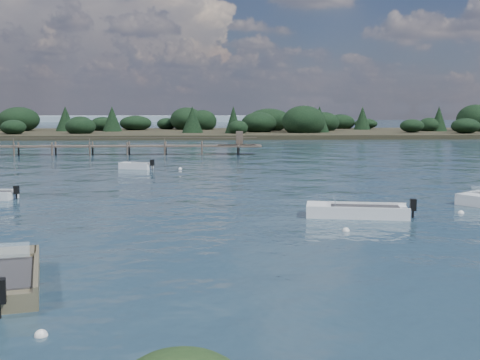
{
  "coord_description": "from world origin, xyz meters",
  "views": [
    {
      "loc": [
        0.45,
        -22.25,
        5.31
      ],
      "look_at": [
        2.32,
        14.0,
        1.0
      ],
      "focal_mm": 45.0,
      "sensor_mm": 36.0,
      "label": 1
    }
  ],
  "objects": [
    {
      "name": "buoy_d",
      "position": [
        13.28,
        7.36,
        0.0
      ],
      "size": [
        0.32,
        0.32,
        0.32
      ],
      "primitive_type": "sphere",
      "color": "silver",
      "rests_on": "ground"
    },
    {
      "name": "dinghy_near_olive",
      "position": [
        -5.68,
        -4.4,
        0.18
      ],
      "size": [
        3.23,
        5.74,
        1.37
      ],
      "color": "#6B6247",
      "rests_on": "ground"
    },
    {
      "name": "far_headland",
      "position": [
        25.0,
        100.0,
        1.96
      ],
      "size": [
        190.0,
        40.0,
        5.8
      ],
      "color": "black",
      "rests_on": "ground"
    },
    {
      "name": "buoy_e",
      "position": [
        -2.12,
        30.79,
        0.0
      ],
      "size": [
        0.32,
        0.32,
        0.32
      ],
      "primitive_type": "sphere",
      "color": "silver",
      "rests_on": "ground"
    },
    {
      "name": "buoy_a",
      "position": [
        -3.52,
        -8.44,
        0.0
      ],
      "size": [
        0.32,
        0.32,
        0.32
      ],
      "primitive_type": "sphere",
      "color": "silver",
      "rests_on": "ground"
    },
    {
      "name": "dinghy_mid_white_a",
      "position": [
        7.73,
        6.78,
        0.16
      ],
      "size": [
        5.43,
        2.76,
        1.25
      ],
      "color": "silver",
      "rests_on": "ground"
    },
    {
      "name": "tender_far_white",
      "position": [
        -6.07,
        31.32,
        0.16
      ],
      "size": [
        3.25,
        2.19,
        1.11
      ],
      "color": "silver",
      "rests_on": "ground"
    },
    {
      "name": "ground",
      "position": [
        0.0,
        60.0,
        0.0
      ],
      "size": [
        400.0,
        400.0,
        0.0
      ],
      "primitive_type": "plane",
      "color": "#162733",
      "rests_on": "ground"
    },
    {
      "name": "buoy_b",
      "position": [
        6.41,
        3.26,
        0.0
      ],
      "size": [
        0.32,
        0.32,
        0.32
      ],
      "primitive_type": "sphere",
      "color": "silver",
      "rests_on": "ground"
    },
    {
      "name": "jetty",
      "position": [
        -21.74,
        47.99,
        0.98
      ],
      "size": [
        64.5,
        3.2,
        3.4
      ],
      "color": "brown",
      "rests_on": "ground"
    }
  ]
}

